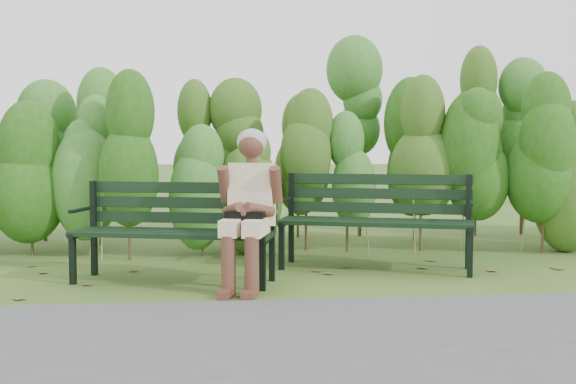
{
  "coord_description": "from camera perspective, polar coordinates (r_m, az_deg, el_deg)",
  "views": [
    {
      "loc": [
        -0.61,
        -5.96,
        1.18
      ],
      "look_at": [
        0.0,
        0.35,
        0.75
      ],
      "focal_mm": 42.0,
      "sensor_mm": 36.0,
      "label": 1
    }
  ],
  "objects": [
    {
      "name": "seated_woman",
      "position": [
        5.6,
        -3.35,
        -0.6
      ],
      "size": [
        0.57,
        0.84,
        1.33
      ],
      "color": "beige",
      "rests_on": "ground"
    },
    {
      "name": "hedge_band",
      "position": [
        7.85,
        -1.06,
        4.44
      ],
      "size": [
        11.04,
        1.67,
        2.42
      ],
      "color": "#47381E",
      "rests_on": "ground"
    },
    {
      "name": "footpath",
      "position": [
        3.99,
        3.61,
        -13.24
      ],
      "size": [
        60.0,
        2.5,
        0.01
      ],
      "primitive_type": "cube",
      "color": "#474749",
      "rests_on": "ground"
    },
    {
      "name": "leaf_litter",
      "position": [
        6.14,
        -1.16,
        -7.18
      ],
      "size": [
        5.24,
        2.28,
        0.01
      ],
      "color": "brown",
      "rests_on": "ground"
    },
    {
      "name": "ground",
      "position": [
        6.11,
        0.32,
        -7.26
      ],
      "size": [
        80.0,
        80.0,
        0.0
      ],
      "primitive_type": "plane",
      "color": "#345520"
    },
    {
      "name": "bench_right",
      "position": [
        6.59,
        7.48,
        -1.74
      ],
      "size": [
        1.92,
        1.13,
        0.91
      ],
      "color": "black",
      "rests_on": "ground"
    },
    {
      "name": "bench_left",
      "position": [
        5.98,
        -9.41,
        -2.6
      ],
      "size": [
        1.82,
        0.98,
        0.87
      ],
      "color": "black",
      "rests_on": "ground"
    }
  ]
}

